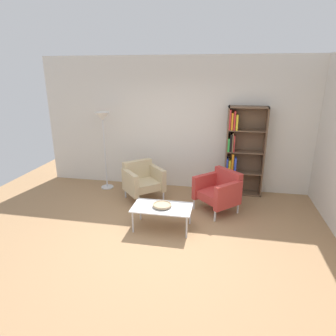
# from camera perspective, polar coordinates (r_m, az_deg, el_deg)

# --- Properties ---
(ground_plane) EXTENTS (8.32, 8.32, 0.00)m
(ground_plane) POSITION_cam_1_polar(r_m,az_deg,el_deg) (4.80, -1.83, -14.00)
(ground_plane) COLOR #9E7751
(plaster_back_panel) EXTENTS (6.40, 0.12, 2.90)m
(plaster_back_panel) POSITION_cam_1_polar(r_m,az_deg,el_deg) (6.57, 2.82, 8.49)
(plaster_back_panel) COLOR silver
(plaster_back_panel) RESTS_ON ground_plane
(bookshelf_tall) EXTENTS (0.80, 0.30, 1.90)m
(bookshelf_tall) POSITION_cam_1_polar(r_m,az_deg,el_deg) (6.42, 13.93, 3.08)
(bookshelf_tall) COLOR brown
(bookshelf_tall) RESTS_ON ground_plane
(coffee_table_low) EXTENTS (1.00, 0.56, 0.40)m
(coffee_table_low) POSITION_cam_1_polar(r_m,az_deg,el_deg) (4.97, -1.15, -7.90)
(coffee_table_low) COLOR silver
(coffee_table_low) RESTS_ON ground_plane
(decorative_bowl) EXTENTS (0.32, 0.32, 0.05)m
(decorative_bowl) POSITION_cam_1_polar(r_m,az_deg,el_deg) (4.94, -1.16, -7.21)
(decorative_bowl) COLOR tan
(decorative_bowl) RESTS_ON coffee_table_low
(armchair_near_window) EXTENTS (0.95, 0.95, 0.78)m
(armchair_near_window) POSITION_cam_1_polar(r_m,az_deg,el_deg) (6.13, -4.99, -2.32)
(armchair_near_window) COLOR #C6B289
(armchair_near_window) RESTS_ON ground_plane
(armchair_by_bookshelf) EXTENTS (0.95, 0.95, 0.78)m
(armchair_by_bookshelf) POSITION_cam_1_polar(r_m,az_deg,el_deg) (5.66, 9.91, -4.30)
(armchair_by_bookshelf) COLOR #B73833
(armchair_by_bookshelf) RESTS_ON ground_plane
(floor_lamp_torchiere) EXTENTS (0.32, 0.32, 1.74)m
(floor_lamp_torchiere) POSITION_cam_1_polar(r_m,az_deg,el_deg) (6.58, -12.53, 8.08)
(floor_lamp_torchiere) COLOR silver
(floor_lamp_torchiere) RESTS_ON ground_plane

